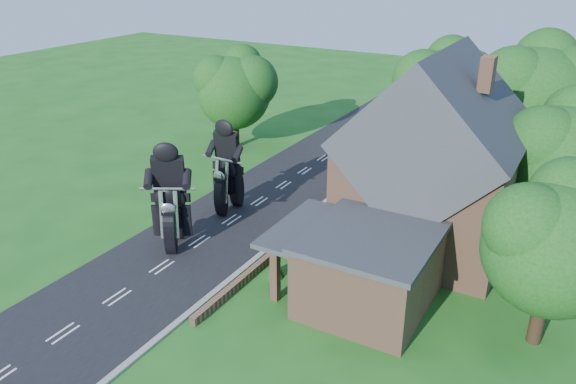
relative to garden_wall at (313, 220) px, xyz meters
The scene contains 19 objects.
ground 6.60m from the garden_wall, 130.70° to the right, with size 120.00×120.00×0.00m, color #195618.
road 6.60m from the garden_wall, 130.70° to the right, with size 7.00×80.00×0.02m, color black.
kerb 5.04m from the garden_wall, 97.41° to the right, with size 0.30×80.00×0.12m, color gray.
garden_wall is the anchor object (origin of this frame).
house 7.52m from the garden_wall, ahead, with size 9.54×8.64×10.24m.
annex 8.19m from the garden_wall, 46.16° to the right, with size 7.05×5.94×3.44m.
tree_annex_side 14.45m from the garden_wall, 20.89° to the right, with size 5.64×5.20×7.48m.
tree_house_right 13.80m from the garden_wall, 16.32° to the left, with size 6.51×6.00×8.40m.
tree_behind_house 16.06m from the garden_wall, 48.43° to the left, with size 7.81×7.20×10.08m.
tree_behind_left 13.88m from the garden_wall, 72.34° to the left, with size 6.94×6.40×9.16m.
tree_far_road 15.13m from the garden_wall, 140.77° to the left, with size 6.08×5.60×7.84m.
shrub_a 6.09m from the garden_wall, 80.54° to the right, with size 0.90×0.90×1.10m, color #113410.
shrub_b 3.66m from the garden_wall, 74.05° to the right, with size 0.90×0.90×1.10m, color #113410.
shrub_c 1.46m from the garden_wall, 45.00° to the right, with size 0.90×0.90×1.10m, color #113410.
shrub_d 4.14m from the garden_wall, 75.96° to the left, with size 0.90×0.90×1.10m, color #113410.
shrub_e 6.59m from the garden_wall, 81.25° to the left, with size 0.90×0.90×1.10m, color #113410.
shrub_f 9.06m from the garden_wall, 83.66° to the left, with size 0.90×0.90×1.10m, color #113410.
motorcycle_lead 7.95m from the garden_wall, 129.93° to the right, with size 0.48×1.88×1.75m, color black, non-canonical shape.
motorcycle_follow 5.25m from the garden_wall, 168.53° to the right, with size 0.46×1.83×1.71m, color black, non-canonical shape.
Camera 1 is at (17.25, -20.70, 14.47)m, focal length 35.00 mm.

